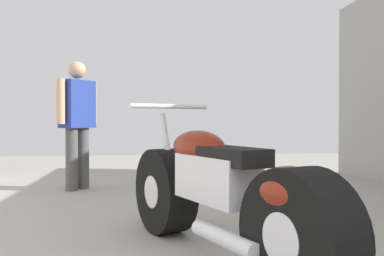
{
  "coord_description": "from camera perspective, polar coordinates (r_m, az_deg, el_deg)",
  "views": [
    {
      "loc": [
        -0.52,
        -0.34,
        0.93
      ],
      "look_at": [
        -0.05,
        3.52,
        0.86
      ],
      "focal_mm": 39.67,
      "sensor_mm": 36.0,
      "label": 1
    }
  ],
  "objects": [
    {
      "name": "mechanic_in_blue",
      "position": [
        5.92,
        -15.16,
        1.41
      ],
      "size": [
        0.51,
        0.62,
        1.73
      ],
      "color": "#4C4C4C",
      "rests_on": "ground_plane"
    },
    {
      "name": "ground_plane",
      "position": [
        3.78,
        1.28,
        -13.29
      ],
      "size": [
        15.76,
        15.76,
        0.0
      ],
      "primitive_type": "plane",
      "color": "#9E998E"
    },
    {
      "name": "motorcycle_maroon_cruiser",
      "position": [
        2.83,
        3.7,
        -9.01
      ],
      "size": [
        1.13,
        2.21,
        1.07
      ],
      "color": "black",
      "rests_on": "ground_plane"
    }
  ]
}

